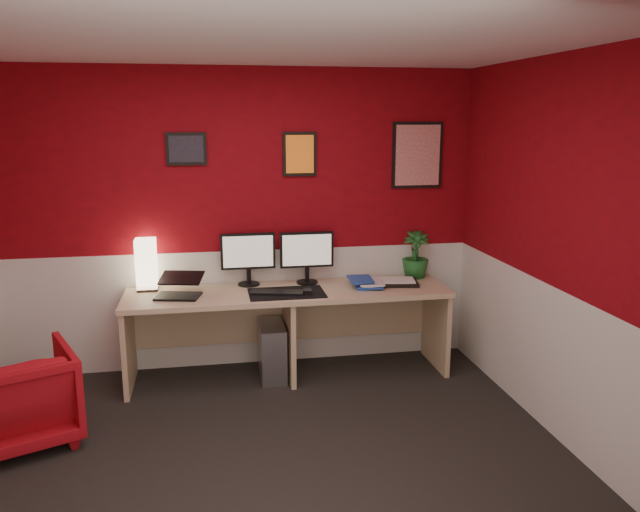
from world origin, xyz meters
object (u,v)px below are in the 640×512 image
(shoji_lamp, at_px, (146,266))
(laptop, at_px, (177,284))
(desk, at_px, (289,333))
(monitor_left, at_px, (248,251))
(monitor_right, at_px, (307,249))
(zen_tray, at_px, (396,283))
(pc_tower, at_px, (272,350))
(armchair, at_px, (18,397))
(potted_plant, at_px, (416,255))

(shoji_lamp, xyz_separation_m, laptop, (0.25, -0.27, -0.09))
(desk, relative_size, monitor_left, 4.48)
(desk, xyz_separation_m, laptop, (-0.87, -0.05, 0.47))
(desk, distance_m, monitor_right, 0.71)
(desk, height_order, shoji_lamp, shoji_lamp)
(laptop, relative_size, monitor_right, 0.57)
(zen_tray, xyz_separation_m, pc_tower, (-1.05, -0.03, -0.52))
(laptop, xyz_separation_m, monitor_right, (1.05, 0.25, 0.18))
(shoji_lamp, relative_size, zen_tray, 1.14)
(zen_tray, relative_size, armchair, 0.50)
(shoji_lamp, distance_m, monitor_left, 0.82)
(potted_plant, bearing_deg, laptop, -172.37)
(shoji_lamp, height_order, pc_tower, shoji_lamp)
(desk, xyz_separation_m, armchair, (-1.88, -0.78, -0.05))
(desk, xyz_separation_m, monitor_left, (-0.30, 0.23, 0.66))
(desk, relative_size, zen_tray, 7.43)
(armchair, bearing_deg, shoji_lamp, -150.51)
(shoji_lamp, xyz_separation_m, zen_tray, (2.03, -0.19, -0.18))
(zen_tray, bearing_deg, desk, -178.12)
(pc_tower, bearing_deg, monitor_right, 32.13)
(pc_tower, bearing_deg, laptop, -175.52)
(laptop, height_order, monitor_right, monitor_right)
(laptop, relative_size, pc_tower, 0.73)
(desk, relative_size, pc_tower, 5.78)
(laptop, xyz_separation_m, monitor_left, (0.57, 0.28, 0.18))
(pc_tower, relative_size, armchair, 0.65)
(laptop, distance_m, armchair, 1.35)
(zen_tray, bearing_deg, shoji_lamp, 174.57)
(monitor_right, bearing_deg, pc_tower, -148.45)
(shoji_lamp, relative_size, armchair, 0.58)
(armchair, bearing_deg, monitor_left, -170.80)
(monitor_left, height_order, monitor_right, same)
(desk, bearing_deg, armchair, -157.47)
(desk, bearing_deg, monitor_left, 142.79)
(monitor_left, relative_size, pc_tower, 1.29)
(monitor_right, bearing_deg, armchair, -154.56)
(desk, height_order, monitor_right, monitor_right)
(desk, height_order, potted_plant, potted_plant)
(monitor_right, bearing_deg, desk, -132.62)
(monitor_right, xyz_separation_m, armchair, (-2.06, -0.98, -0.70))
(monitor_right, height_order, armchair, monitor_right)
(laptop, bearing_deg, zen_tray, 15.91)
(shoji_lamp, relative_size, potted_plant, 0.98)
(desk, distance_m, monitor_left, 0.76)
(laptop, xyz_separation_m, zen_tray, (1.78, 0.08, -0.09))
(zen_tray, bearing_deg, laptop, -177.54)
(shoji_lamp, xyz_separation_m, monitor_right, (1.30, -0.02, 0.09))
(monitor_right, bearing_deg, laptop, -166.68)
(laptop, relative_size, potted_plant, 0.81)
(armchair, bearing_deg, zen_tray, 172.77)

